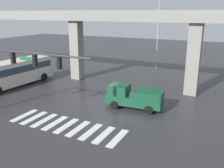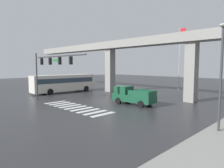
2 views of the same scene
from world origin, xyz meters
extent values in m
plane|color=#2D2D30|center=(0.00, 0.00, 0.00)|extent=(120.00, 120.00, 0.00)
cube|color=silver|center=(-4.40, -5.48, 0.01)|extent=(0.55, 2.80, 0.01)
cube|color=silver|center=(-3.30, -5.48, 0.01)|extent=(0.55, 2.80, 0.01)
cube|color=silver|center=(-2.20, -5.48, 0.01)|extent=(0.55, 2.80, 0.01)
cube|color=silver|center=(-1.10, -5.48, 0.01)|extent=(0.55, 2.80, 0.01)
cube|color=silver|center=(0.00, -5.48, 0.01)|extent=(0.55, 2.80, 0.01)
cube|color=silver|center=(1.10, -5.48, 0.01)|extent=(0.55, 2.80, 0.01)
cube|color=silver|center=(2.20, -5.48, 0.01)|extent=(0.55, 2.80, 0.01)
cube|color=silver|center=(3.30, -5.48, 0.01)|extent=(0.55, 2.80, 0.01)
cube|color=silver|center=(4.40, -5.48, 0.01)|extent=(0.55, 2.80, 0.01)
cube|color=gray|center=(0.00, 6.77, 8.06)|extent=(59.89, 2.30, 1.20)
cube|color=gray|center=(-7.25, 6.77, 3.73)|extent=(1.30, 1.30, 7.46)
cube|color=gray|center=(7.25, 6.77, 3.73)|extent=(1.30, 1.30, 7.46)
cube|color=#14472D|center=(3.32, 0.33, 0.78)|extent=(5.23, 2.29, 0.80)
cube|color=#14472D|center=(1.87, 0.22, 1.63)|extent=(1.83, 1.87, 0.90)
cube|color=#3F5160|center=(1.41, 0.18, 1.63)|extent=(0.23, 1.67, 0.77)
cube|color=#14472D|center=(4.53, -0.45, 1.48)|extent=(2.65, 0.31, 0.60)
cube|color=#14472D|center=(4.40, 1.29, 1.48)|extent=(2.65, 0.31, 0.60)
cube|color=#14472D|center=(5.81, 0.53, 1.48)|extent=(0.24, 1.75, 0.60)
cylinder|color=black|center=(1.81, -0.69, 0.38)|extent=(0.78, 0.34, 0.76)
cylinder|color=black|center=(1.67, 1.11, 0.38)|extent=(0.78, 0.34, 0.76)
cylinder|color=black|center=(4.97, -0.45, 0.38)|extent=(0.78, 0.34, 0.76)
cylinder|color=black|center=(4.83, 1.35, 0.38)|extent=(0.78, 0.34, 0.76)
cube|color=beige|center=(-12.04, 0.28, 1.64)|extent=(3.13, 10.93, 2.70)
cube|color=#2D3D4C|center=(-12.04, 0.28, 2.11)|extent=(3.14, 10.39, 0.76)
cube|color=#2D3D4C|center=(-11.73, 5.63, 1.98)|extent=(2.25, 0.21, 1.49)
cylinder|color=black|center=(-13.04, 4.13, 0.48)|extent=(0.41, 0.98, 0.96)
cylinder|color=black|center=(-10.60, 3.98, 0.48)|extent=(0.41, 0.98, 0.96)
cylinder|color=black|center=(-13.44, -2.61, 0.48)|extent=(0.41, 0.98, 0.96)
cylinder|color=black|center=(-11.00, -2.75, 0.48)|extent=(0.41, 0.98, 0.96)
cylinder|color=#38383D|center=(-7.94, -6.20, 3.10)|extent=(0.18, 0.18, 6.20)
cylinder|color=#38383D|center=(-2.54, -6.20, 5.60)|extent=(10.80, 0.14, 0.14)
cube|color=black|center=(-6.34, -6.20, 5.08)|extent=(0.24, 0.32, 0.84)
sphere|color=red|center=(-6.34, -6.20, 5.34)|extent=(0.17, 0.17, 0.17)
cube|color=black|center=(-4.14, -6.20, 5.08)|extent=(0.24, 0.32, 0.84)
sphere|color=red|center=(-4.14, -6.20, 5.34)|extent=(0.17, 0.17, 0.17)
cube|color=black|center=(-1.94, -6.20, 5.08)|extent=(0.24, 0.32, 0.84)
sphere|color=red|center=(-1.94, -6.20, 5.34)|extent=(0.17, 0.17, 0.17)
cube|color=black|center=(0.26, -6.20, 5.08)|extent=(0.24, 0.32, 0.84)
sphere|color=red|center=(0.26, -6.20, 5.34)|extent=(0.17, 0.17, 0.17)
cube|color=#19722D|center=(-2.87, -6.20, 5.15)|extent=(1.10, 0.04, 0.28)
cylinder|color=#38383D|center=(13.69, -3.41, 3.50)|extent=(0.16, 0.16, 7.00)
ellipsoid|color=beige|center=(13.69, -3.41, 7.12)|extent=(0.44, 0.70, 0.24)
cylinder|color=silver|center=(0.20, 17.47, 5.76)|extent=(0.12, 0.12, 11.52)
cube|color=red|center=(0.75, 17.47, 11.02)|extent=(1.10, 0.04, 0.70)
camera|label=1|loc=(10.90, -19.39, 8.44)|focal=39.36mm
camera|label=2|loc=(17.96, -17.73, 4.50)|focal=32.00mm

